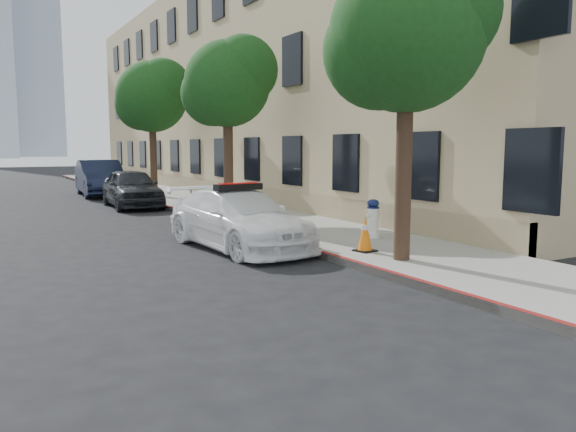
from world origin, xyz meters
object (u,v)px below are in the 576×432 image
Objects in this scene: parked_car_far at (100,178)px; traffic_cone at (365,234)px; police_car at (239,219)px; fire_hydrant at (373,219)px; parked_car_mid at (132,188)px.

parked_car_far is 6.96× the size of traffic_cone.
police_car is 3.12m from fire_hydrant.
police_car is at bearing 152.21° from fire_hydrant.
parked_car_far is 17.84m from traffic_cone.
police_car is at bearing 126.06° from traffic_cone.
police_car reaches higher than fire_hydrant.
parked_car_mid is at bearing 97.59° from traffic_cone.
parked_car_mid is 11.14m from fire_hydrant.
fire_hydrant is at bearing -23.99° from police_car.
police_car is at bearing -87.18° from parked_car_far.
traffic_cone is (-1.23, -1.31, -0.08)m from fire_hydrant.
parked_car_mid is 5.68m from parked_car_far.
parked_car_mid is 5.91× the size of traffic_cone.
fire_hydrant is at bearing -77.01° from parked_car_far.
fire_hydrant is (2.84, -10.77, -0.14)m from parked_car_mid.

